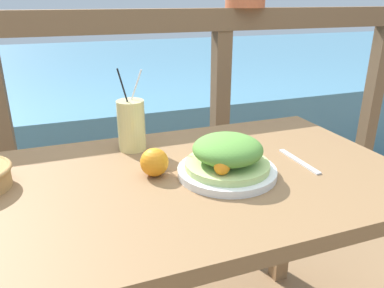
# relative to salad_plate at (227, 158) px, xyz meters

# --- Properties ---
(patio_table) EXTENTS (1.30, 0.71, 0.73)m
(patio_table) POSITION_rel_salad_plate_xyz_m (-0.15, 0.03, -0.15)
(patio_table) COLOR olive
(patio_table) RESTS_ON ground_plane
(railing_fence) EXTENTS (2.80, 0.08, 1.13)m
(railing_fence) POSITION_rel_salad_plate_xyz_m (-0.15, 0.71, 0.02)
(railing_fence) COLOR brown
(railing_fence) RESTS_ON ground_plane
(sea_backdrop) EXTENTS (12.00, 4.00, 0.55)m
(sea_backdrop) POSITION_rel_salad_plate_xyz_m (-0.15, 3.21, -0.50)
(sea_backdrop) COLOR teal
(sea_backdrop) RESTS_ON ground_plane
(salad_plate) EXTENTS (0.26, 0.26, 0.11)m
(salad_plate) POSITION_rel_salad_plate_xyz_m (0.00, 0.00, 0.00)
(salad_plate) COLOR silver
(salad_plate) RESTS_ON patio_table
(drink_glass) EXTENTS (0.09, 0.08, 0.25)m
(drink_glass) POSITION_rel_salad_plate_xyz_m (-0.20, 0.27, 0.03)
(drink_glass) COLOR #DBCC7F
(drink_glass) RESTS_ON patio_table
(knife) EXTENTS (0.02, 0.18, 0.00)m
(knife) POSITION_rel_salad_plate_xyz_m (0.23, 0.00, -0.04)
(knife) COLOR silver
(knife) RESTS_ON patio_table
(orange_near_basket) EXTENTS (0.08, 0.08, 0.08)m
(orange_near_basket) POSITION_rel_salad_plate_xyz_m (-0.18, 0.06, -0.01)
(orange_near_basket) COLOR orange
(orange_near_basket) RESTS_ON patio_table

